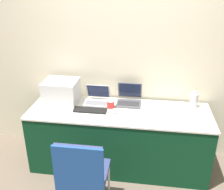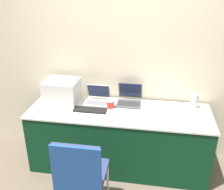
{
  "view_description": "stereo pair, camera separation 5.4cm",
  "coord_description": "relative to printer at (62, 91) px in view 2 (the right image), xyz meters",
  "views": [
    {
      "loc": [
        0.3,
        -2.36,
        2.19
      ],
      "look_at": [
        -0.09,
        0.37,
        0.94
      ],
      "focal_mm": 42.0,
      "sensor_mm": 36.0,
      "label": 1
    },
    {
      "loc": [
        0.36,
        -2.35,
        2.19
      ],
      "look_at": [
        -0.09,
        0.37,
        0.94
      ],
      "focal_mm": 42.0,
      "sensor_mm": 36.0,
      "label": 2
    }
  ],
  "objects": [
    {
      "name": "ground_plane",
      "position": [
        0.73,
        -0.45,
        -0.92
      ],
      "size": [
        14.0,
        14.0,
        0.0
      ],
      "primitive_type": "plane",
      "color": "#6B5B4C"
    },
    {
      "name": "wall_back",
      "position": [
        0.73,
        0.3,
        0.38
      ],
      "size": [
        8.0,
        0.05,
        2.6
      ],
      "color": "beige",
      "rests_on": "ground_plane"
    },
    {
      "name": "table",
      "position": [
        0.73,
        -0.11,
        -0.54
      ],
      "size": [
        2.13,
        0.7,
        0.76
      ],
      "color": "#0C381E",
      "rests_on": "ground_plane"
    },
    {
      "name": "printer",
      "position": [
        0.0,
        0.0,
        0.0
      ],
      "size": [
        0.4,
        0.35,
        0.29
      ],
      "color": "silver",
      "rests_on": "table"
    },
    {
      "name": "laptop_left",
      "position": [
        0.43,
        0.07,
        -0.11
      ],
      "size": [
        0.3,
        0.28,
        0.21
      ],
      "color": "#B7B7BC",
      "rests_on": "table"
    },
    {
      "name": "laptop_right",
      "position": [
        0.82,
        0.12,
        -0.1
      ],
      "size": [
        0.3,
        0.32,
        0.23
      ],
      "color": "#4C4C51",
      "rests_on": "table"
    },
    {
      "name": "external_keyboard",
      "position": [
        0.39,
        -0.17,
        -0.15
      ],
      "size": [
        0.39,
        0.13,
        0.02
      ],
      "color": "black",
      "rests_on": "table"
    },
    {
      "name": "coffee_cup",
      "position": [
        0.62,
        -0.05,
        -0.11
      ],
      "size": [
        0.09,
        0.09,
        0.09
      ],
      "color": "red",
      "rests_on": "table"
    },
    {
      "name": "mouse",
      "position": [
        0.68,
        -0.19,
        -0.14
      ],
      "size": [
        0.07,
        0.05,
        0.03
      ],
      "color": "silver",
      "rests_on": "table"
    },
    {
      "name": "metal_pitcher",
      "position": [
        1.6,
        0.1,
        -0.06
      ],
      "size": [
        0.09,
        0.09,
        0.21
      ],
      "color": "silver",
      "rests_on": "table"
    },
    {
      "name": "chair",
      "position": [
        0.5,
        -1.01,
        -0.33
      ],
      "size": [
        0.44,
        0.47,
        0.93
      ],
      "color": "navy",
      "rests_on": "ground_plane"
    }
  ]
}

